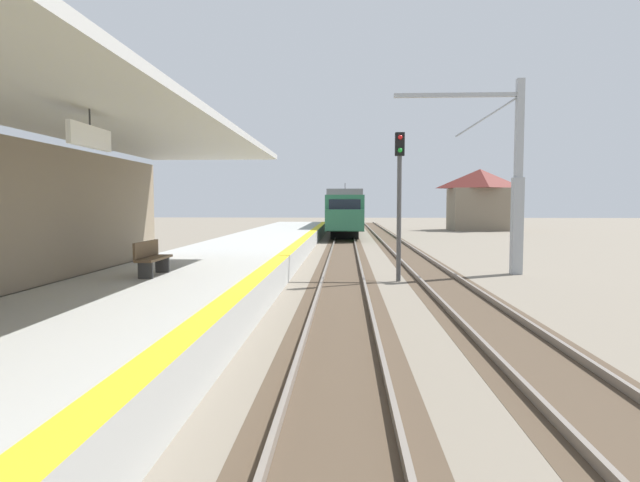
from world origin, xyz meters
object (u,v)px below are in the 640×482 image
(catenary_pylon_far_side, at_px, (510,181))
(distant_trackside_house, at_px, (480,198))
(rail_signal_post, at_px, (399,191))
(approaching_train, at_px, (345,210))
(platform_bench, at_px, (151,257))

(catenary_pylon_far_side, height_order, distant_trackside_house, catenary_pylon_far_side)
(rail_signal_post, distance_m, catenary_pylon_far_side, 5.01)
(distant_trackside_house, bearing_deg, catenary_pylon_far_side, -102.07)
(approaching_train, height_order, distant_trackside_house, distant_trackside_house)
(catenary_pylon_far_side, distance_m, platform_bench, 13.87)
(approaching_train, bearing_deg, platform_bench, -98.02)
(approaching_train, xyz_separation_m, platform_bench, (-4.86, -34.50, -0.80))
(rail_signal_post, bearing_deg, distant_trackside_house, 72.33)
(rail_signal_post, height_order, distant_trackside_house, distant_trackside_house)
(rail_signal_post, relative_size, catenary_pylon_far_side, 0.69)
(rail_signal_post, xyz_separation_m, distant_trackside_house, (12.15, 38.15, 0.14))
(approaching_train, xyz_separation_m, distant_trackside_house, (14.10, 9.18, 1.16))
(catenary_pylon_far_side, relative_size, distant_trackside_house, 1.14)
(approaching_train, xyz_separation_m, catenary_pylon_far_side, (6.42, -26.75, 1.43))
(approaching_train, distance_m, catenary_pylon_far_side, 27.55)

